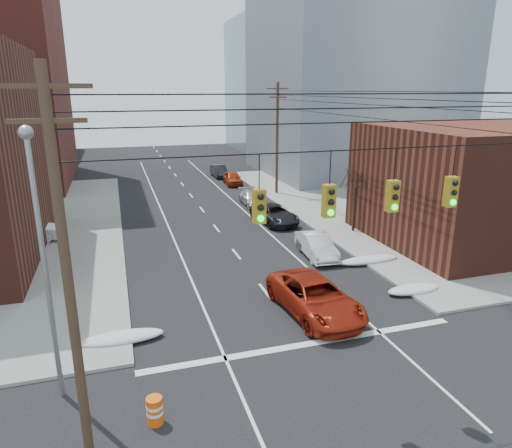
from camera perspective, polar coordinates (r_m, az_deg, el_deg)
sidewalk_ne at (r=50.66m, az=25.59°, el=3.18°), size 40.00×40.00×0.15m
building_office at (r=60.55m, az=12.09°, el=18.20°), size 22.00×20.00×25.00m
building_glass at (r=84.97m, az=4.42°, el=16.89°), size 20.00×18.00×22.00m
building_storefront at (r=36.01m, az=27.37°, el=4.52°), size 16.00×12.00×8.00m
utility_pole_left at (r=13.00m, az=-22.60°, el=-5.28°), size 2.20×0.28×11.00m
utility_pole_far at (r=46.03m, az=2.67°, el=10.80°), size 2.20×0.28×11.00m
traffic_signals at (r=14.36m, az=13.09°, el=3.36°), size 17.00×0.42×2.02m
street_light at (r=16.02m, az=-25.20°, el=-2.51°), size 0.44×0.44×9.32m
bare_tree at (r=34.45m, az=12.21°, el=2.67°), size 2.09×2.20×4.93m
snow_nw at (r=20.73m, az=-16.41°, el=-13.45°), size 3.50×1.08×0.42m
snow_ne at (r=25.62m, az=19.07°, el=-7.73°), size 3.00×1.08×0.42m
snow_east_far at (r=29.05m, az=13.91°, el=-4.40°), size 4.00×1.08×0.42m
red_pickup at (r=22.12m, az=7.40°, el=-9.04°), size 3.33×6.30×1.69m
parked_car_a at (r=29.53m, az=7.47°, el=-2.78°), size 1.56×3.82×1.30m
parked_car_b at (r=29.41m, az=7.57°, el=-2.69°), size 1.91×4.59×1.48m
parked_car_c at (r=36.54m, az=2.33°, el=1.25°), size 3.02×5.50×1.46m
parked_car_d at (r=42.35m, az=-0.48°, el=3.29°), size 1.98×4.57×1.31m
parked_car_e at (r=51.63m, az=-2.93°, el=5.76°), size 2.00×4.42×1.47m
parked_car_f at (r=56.40m, az=-4.62°, el=6.62°), size 1.57×4.35×1.43m
lot_car_a at (r=35.39m, az=-26.59°, el=-0.75°), size 4.68×2.04×1.50m
lot_car_b at (r=37.70m, az=-28.31°, el=-0.21°), size 4.81×2.88×1.25m
construction_barrel at (r=16.05m, az=-12.53°, el=-21.77°), size 0.54×0.54×0.94m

